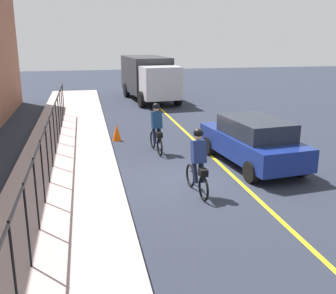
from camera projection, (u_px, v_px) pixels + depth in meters
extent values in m
plane|color=#252A37|center=(183.00, 181.00, 11.83)|extent=(80.00, 80.00, 0.00)
cube|color=yellow|center=(234.00, 177.00, 12.14)|extent=(36.00, 0.12, 0.01)
cube|color=#A89693|center=(64.00, 187.00, 11.14)|extent=(40.00, 3.20, 0.15)
cylinder|color=black|center=(14.00, 273.00, 5.60)|extent=(0.04, 0.04, 1.60)
cylinder|color=black|center=(27.00, 226.00, 6.97)|extent=(0.04, 0.04, 1.60)
cylinder|color=black|center=(36.00, 194.00, 8.34)|extent=(0.04, 0.04, 1.60)
cylinder|color=black|center=(43.00, 172.00, 9.71)|extent=(0.04, 0.04, 1.60)
cylinder|color=black|center=(47.00, 155.00, 11.08)|extent=(0.04, 0.04, 1.60)
cylinder|color=black|center=(51.00, 142.00, 12.46)|extent=(0.04, 0.04, 1.60)
cylinder|color=black|center=(54.00, 131.00, 13.83)|extent=(0.04, 0.04, 1.60)
cylinder|color=black|center=(57.00, 123.00, 15.20)|extent=(0.04, 0.04, 1.60)
cylinder|color=black|center=(59.00, 115.00, 16.57)|extent=(0.04, 0.04, 1.60)
cylinder|color=black|center=(60.00, 109.00, 17.94)|extent=(0.04, 0.04, 1.60)
cylinder|color=black|center=(62.00, 104.00, 19.32)|extent=(0.04, 0.04, 1.60)
cylinder|color=black|center=(63.00, 99.00, 20.69)|extent=(0.04, 0.04, 1.60)
cube|color=black|center=(47.00, 123.00, 11.57)|extent=(18.92, 0.04, 0.04)
torus|color=black|center=(153.00, 140.00, 15.19)|extent=(0.66, 0.11, 0.66)
torus|color=black|center=(160.00, 147.00, 14.22)|extent=(0.66, 0.11, 0.66)
cube|color=black|center=(156.00, 136.00, 14.64)|extent=(0.93, 0.11, 0.24)
cylinder|color=black|center=(157.00, 133.00, 14.46)|extent=(0.03, 0.03, 0.35)
cube|color=navy|center=(157.00, 120.00, 14.38)|extent=(0.36, 0.38, 0.63)
sphere|color=tan|center=(156.00, 108.00, 14.31)|extent=(0.22, 0.22, 0.22)
sphere|color=black|center=(156.00, 106.00, 14.29)|extent=(0.26, 0.26, 0.26)
cylinder|color=#191E38|center=(154.00, 135.00, 14.47)|extent=(0.34, 0.14, 0.65)
cylinder|color=#191E38|center=(160.00, 134.00, 14.53)|extent=(0.34, 0.14, 0.65)
cube|color=black|center=(159.00, 135.00, 14.15)|extent=(0.25, 0.22, 0.18)
torus|color=black|center=(190.00, 175.00, 11.32)|extent=(0.66, 0.11, 0.66)
torus|color=black|center=(204.00, 189.00, 10.34)|extent=(0.66, 0.11, 0.66)
cube|color=black|center=(197.00, 173.00, 10.76)|extent=(0.93, 0.11, 0.24)
cylinder|color=black|center=(199.00, 169.00, 10.58)|extent=(0.03, 0.03, 0.35)
cube|color=navy|center=(199.00, 152.00, 10.50)|extent=(0.36, 0.38, 0.63)
sphere|color=tan|center=(198.00, 136.00, 10.44)|extent=(0.22, 0.22, 0.22)
sphere|color=black|center=(198.00, 133.00, 10.42)|extent=(0.26, 0.26, 0.26)
cylinder|color=#191E38|center=(195.00, 171.00, 10.60)|extent=(0.34, 0.14, 0.65)
cylinder|color=#191E38|center=(202.00, 170.00, 10.65)|extent=(0.34, 0.14, 0.65)
cube|color=black|center=(203.00, 173.00, 10.28)|extent=(0.25, 0.22, 0.18)
cube|color=navy|center=(251.00, 145.00, 13.16)|extent=(4.58, 2.30, 0.70)
cube|color=#1E232D|center=(256.00, 128.00, 12.81)|extent=(2.63, 1.86, 0.56)
cylinder|color=black|center=(209.00, 146.00, 14.36)|extent=(0.66, 0.29, 0.64)
cylinder|color=black|center=(251.00, 142.00, 14.88)|extent=(0.66, 0.29, 0.64)
cylinder|color=black|center=(251.00, 172.00, 11.63)|extent=(0.66, 0.29, 0.64)
cylinder|color=black|center=(301.00, 166.00, 12.15)|extent=(0.66, 0.29, 0.64)
cube|color=#2D2D33|center=(146.00, 74.00, 26.75)|extent=(4.98, 2.87, 2.30)
cube|color=silver|center=(160.00, 83.00, 23.67)|extent=(2.03, 2.38, 1.90)
cylinder|color=black|center=(178.00, 98.00, 24.38)|extent=(0.99, 0.39, 0.96)
cylinder|color=black|center=(142.00, 99.00, 23.73)|extent=(0.99, 0.39, 0.96)
cylinder|color=black|center=(158.00, 89.00, 28.36)|extent=(0.99, 0.39, 0.96)
cylinder|color=black|center=(127.00, 90.00, 27.71)|extent=(0.99, 0.39, 0.96)
cone|color=#FD5708|center=(117.00, 132.00, 16.29)|extent=(0.36, 0.36, 0.68)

